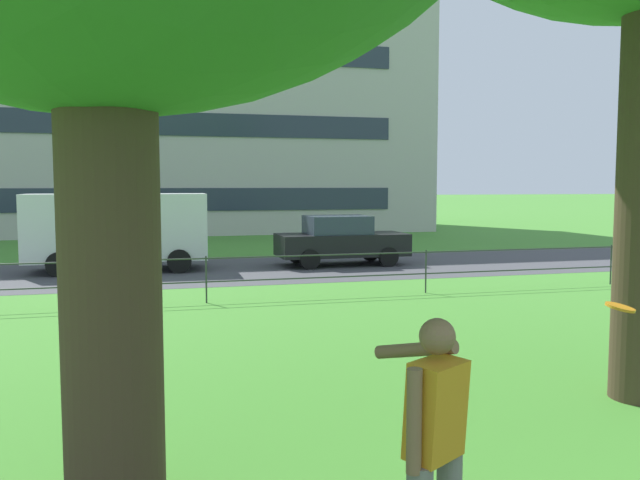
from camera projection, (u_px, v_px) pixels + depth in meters
street_strip at (276, 268)px, 19.58m from camera, size 80.00×6.33×0.01m
park_fence at (321, 267)px, 14.49m from camera, size 35.23×0.04×1.00m
person_thrower at (434, 446)px, 3.97m from camera, size 0.46×0.85×1.71m
frisbee at (620, 307)px, 6.10m from camera, size 0.38×0.38×0.08m
panel_van_far_right at (119, 227)px, 18.98m from camera, size 5.05×2.21×2.24m
car_black_center at (341, 240)px, 20.39m from camera, size 4.02×1.85×1.54m
apartment_building_background at (96, 61)px, 35.37m from camera, size 34.91×12.12×18.26m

